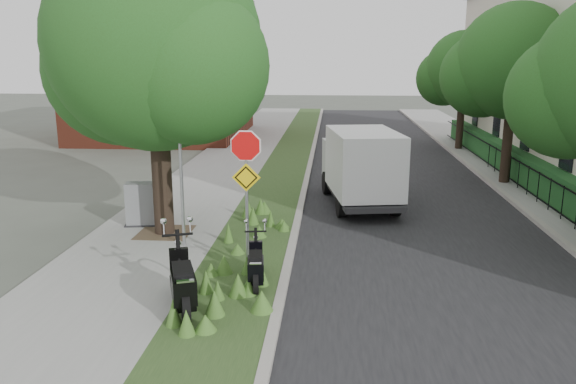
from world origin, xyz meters
name	(u,v)px	position (x,y,z in m)	size (l,w,h in m)	color
ground	(308,281)	(0.00, 0.00, 0.00)	(120.00, 120.00, 0.00)	#4C5147
sidewalk_near	(212,178)	(-4.25, 10.00, 0.06)	(3.50, 60.00, 0.12)	gray
verge	(281,180)	(-1.50, 10.00, 0.06)	(2.00, 60.00, 0.12)	#2A441D
kerb_near	(307,180)	(-0.50, 10.00, 0.07)	(0.20, 60.00, 0.13)	#9E9991
road	(397,183)	(3.00, 10.00, 0.01)	(7.00, 60.00, 0.01)	black
kerb_far	(490,183)	(6.50, 10.00, 0.07)	(0.20, 60.00, 0.13)	#9E9991
footpath_far	(536,184)	(8.20, 10.00, 0.06)	(3.20, 60.00, 0.12)	gray
street_tree_main	(153,55)	(-4.08, 2.86, 4.80)	(6.21, 5.54, 7.66)	black
bare_post	(181,168)	(-3.20, 1.80, 2.12)	(0.08, 0.08, 4.00)	#A5A8AD
bike_hoop	(177,266)	(-2.70, -0.60, 0.50)	(0.06, 0.78, 0.77)	#A5A8AD
sign_assembly	(246,170)	(-1.40, 0.58, 2.33)	(0.94, 0.08, 3.22)	#A5A8AD
fence_far	(510,168)	(7.20, 10.00, 0.67)	(0.04, 24.00, 1.00)	black
hedge_far	(529,168)	(7.90, 10.00, 0.67)	(1.00, 24.00, 1.10)	#194721
brick_building	(165,66)	(-9.50, 22.00, 4.21)	(9.40, 10.40, 8.30)	maroon
far_tree_b	(512,67)	(6.94, 10.05, 4.37)	(4.83, 4.31, 6.56)	black
far_tree_c	(462,73)	(6.94, 18.04, 3.95)	(4.37, 3.89, 5.93)	black
scooter_near	(183,289)	(-2.22, -1.93, 0.59)	(0.88, 1.95, 0.97)	black
scooter_far	(256,269)	(-1.05, -0.62, 0.49)	(0.46, 1.59, 0.76)	black
box_truck	(361,164)	(1.40, 6.50, 1.40)	(2.57, 4.96, 2.14)	#262628
utility_cabinet	(141,205)	(-4.86, 3.50, 0.70)	(0.98, 0.73, 1.20)	#262628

